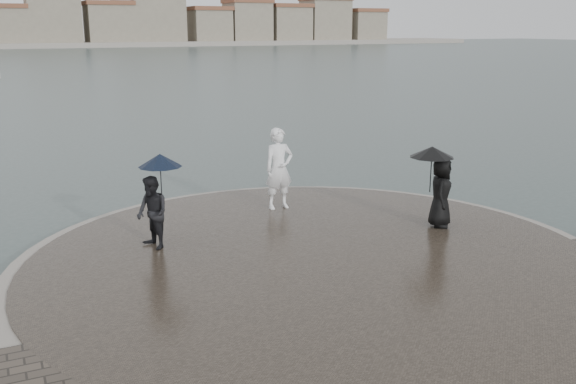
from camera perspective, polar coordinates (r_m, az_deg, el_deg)
ground at (r=10.91m, az=11.11°, el=-13.21°), size 400.00×400.00×0.00m
kerb_ring at (r=13.55m, az=2.36°, el=-6.54°), size 12.50×12.50×0.32m
quay_tip at (r=13.54m, az=2.36°, el=-6.46°), size 11.90×11.90×0.36m
statue at (r=16.72m, az=-0.81°, el=2.09°), size 0.78×0.52×2.13m
visitor_left at (r=14.00m, az=-11.81°, el=-0.66°), size 1.11×1.02×2.04m
visitor_right at (r=15.57m, az=13.22°, el=0.95°), size 1.24×1.10×1.95m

